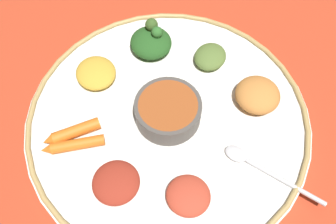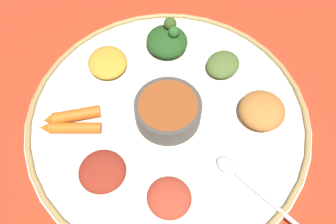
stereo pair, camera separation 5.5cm
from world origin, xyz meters
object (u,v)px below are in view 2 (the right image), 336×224
center_bowl (168,110)px  carrot_near_spoon (73,116)px  carrot_outer (71,128)px  spoon (246,182)px  greens_pile (167,40)px

center_bowl → carrot_near_spoon: size_ratio=1.15×
center_bowl → carrot_outer: 0.15m
center_bowl → carrot_outer: (0.14, -0.04, -0.01)m
spoon → carrot_near_spoon: 0.28m
spoon → carrot_near_spoon: (0.18, -0.21, 0.01)m
center_bowl → greens_pile: bearing=-115.7°
greens_pile → carrot_outer: size_ratio=0.82×
spoon → carrot_near_spoon: carrot_near_spoon is taller
spoon → greens_pile: bearing=-92.1°
center_bowl → carrot_near_spoon: bearing=-24.9°
carrot_outer → greens_pile: bearing=-157.5°
center_bowl → spoon: bearing=109.6°
carrot_near_spoon → greens_pile: bearing=-161.3°
spoon → center_bowl: bearing=-70.4°
center_bowl → greens_pile: size_ratio=1.37×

